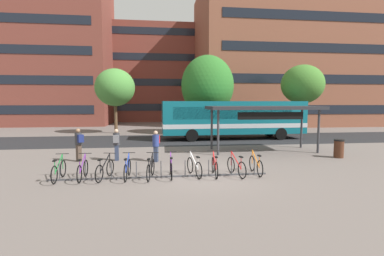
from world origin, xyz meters
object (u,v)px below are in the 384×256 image
(parked_bicycle_black_2, at_px, (105,170))
(trash_bin, at_px, (339,148))
(commuter_navy_pack_2, at_px, (79,143))
(street_tree_2, at_px, (302,84))
(parked_bicycle_purple_5, at_px, (171,168))
(commuter_grey_pack_0, at_px, (116,142))
(parked_bicycle_purple_1, at_px, (83,170))
(parked_bicycle_red_8, at_px, (236,167))
(parked_bicycle_white_6, at_px, (194,167))
(street_tree_1, at_px, (115,88))
(parked_bicycle_green_0, at_px, (59,171))
(parked_bicycle_blue_3, at_px, (127,169))
(commuter_red_pack_1, at_px, (156,144))
(transit_shelter, at_px, (264,109))
(city_bus, at_px, (234,118))
(parked_bicycle_black_4, at_px, (151,169))
(parked_bicycle_red_7, at_px, (215,167))
(parked_bicycle_orange_9, at_px, (256,165))
(street_tree_0, at_px, (207,86))

(parked_bicycle_black_2, distance_m, trash_bin, 12.58)
(commuter_navy_pack_2, bearing_deg, parked_bicycle_black_2, 168.03)
(street_tree_2, bearing_deg, parked_bicycle_purple_5, -132.86)
(parked_bicycle_purple_5, distance_m, commuter_grey_pack_0, 4.61)
(parked_bicycle_purple_1, xyz_separation_m, parked_bicycle_red_8, (6.30, -0.15, 0.00))
(parked_bicycle_purple_1, bearing_deg, parked_bicycle_red_8, -92.00)
(parked_bicycle_white_6, xyz_separation_m, street_tree_1, (-5.74, 17.37, 4.19))
(parked_bicycle_purple_1, relative_size, commuter_grey_pack_0, 1.02)
(parked_bicycle_green_0, distance_m, parked_bicycle_blue_3, 2.69)
(commuter_red_pack_1, relative_size, commuter_navy_pack_2, 0.94)
(commuter_grey_pack_0, distance_m, commuter_red_pack_1, 2.15)
(transit_shelter, distance_m, commuter_grey_pack_0, 9.18)
(commuter_grey_pack_0, bearing_deg, city_bus, -50.41)
(parked_bicycle_purple_1, bearing_deg, transit_shelter, -61.03)
(parked_bicycle_black_2, relative_size, parked_bicycle_blue_3, 0.98)
(transit_shelter, bearing_deg, parked_bicycle_black_4, -140.43)
(parked_bicycle_black_2, bearing_deg, trash_bin, -61.98)
(parked_bicycle_white_6, bearing_deg, parked_bicycle_red_7, -108.35)
(parked_bicycle_purple_5, relative_size, commuter_navy_pack_2, 0.99)
(city_bus, distance_m, trash_bin, 9.48)
(parked_bicycle_black_4, relative_size, trash_bin, 1.66)
(parked_bicycle_white_6, height_order, parked_bicycle_orange_9, same)
(street_tree_1, bearing_deg, commuter_grey_pack_0, -81.60)
(street_tree_1, bearing_deg, parked_bicycle_white_6, -71.71)
(parked_bicycle_orange_9, height_order, street_tree_2, street_tree_2)
(transit_shelter, xyz_separation_m, street_tree_0, (-1.77, 10.39, 2.06))
(commuter_red_pack_1, distance_m, street_tree_1, 15.29)
(parked_bicycle_red_8, bearing_deg, parked_bicycle_red_7, 72.64)
(parked_bicycle_purple_1, height_order, transit_shelter, transit_shelter)
(city_bus, height_order, commuter_navy_pack_2, city_bus)
(parked_bicycle_purple_1, xyz_separation_m, parked_bicycle_black_2, (0.88, -0.05, 0.00))
(parked_bicycle_blue_3, xyz_separation_m, parked_bicycle_black_4, (0.94, -0.08, 0.00))
(commuter_grey_pack_0, xyz_separation_m, commuter_red_pack_1, (2.09, -0.51, -0.03))
(parked_bicycle_purple_1, xyz_separation_m, parked_bicycle_purple_5, (3.55, -0.03, 0.00))
(parked_bicycle_black_2, height_order, parked_bicycle_purple_5, same)
(parked_bicycle_purple_1, relative_size, parked_bicycle_red_7, 1.00)
(parked_bicycle_red_8, bearing_deg, commuter_red_pack_1, 34.90)
(parked_bicycle_black_4, bearing_deg, parked_bicycle_red_8, -81.48)
(transit_shelter, bearing_deg, trash_bin, -35.89)
(parked_bicycle_blue_3, bearing_deg, commuter_red_pack_1, -17.11)
(parked_bicycle_black_4, xyz_separation_m, commuter_navy_pack_2, (-3.82, 3.77, 0.62))
(parked_bicycle_orange_9, bearing_deg, city_bus, -10.30)
(parked_bicycle_green_0, relative_size, parked_bicycle_red_7, 1.00)
(parked_bicycle_purple_1, relative_size, parked_bicycle_black_2, 1.03)
(city_bus, bearing_deg, parked_bicycle_white_6, -114.11)
(parked_bicycle_purple_5, distance_m, commuter_red_pack_1, 3.26)
(street_tree_2, bearing_deg, trash_bin, -108.70)
(parked_bicycle_white_6, relative_size, commuter_red_pack_1, 1.03)
(parked_bicycle_white_6, bearing_deg, parked_bicycle_orange_9, -103.49)
(parked_bicycle_orange_9, bearing_deg, parked_bicycle_green_0, 90.74)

